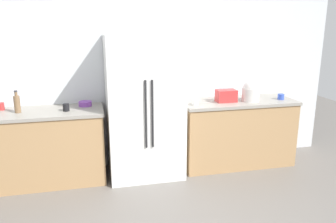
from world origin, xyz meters
TOP-DOWN VIEW (x-y plane):
  - kitchen_back_panel at (0.00, 1.93)m, footprint 5.41×0.10m
  - counter_left at (-1.45, 1.55)m, footprint 1.62×0.66m
  - counter_right at (1.20, 1.55)m, footprint 1.59×0.66m
  - refrigerator at (-0.12, 1.50)m, footprint 0.95×0.73m
  - toaster at (1.01, 1.51)m, footprint 0.27×0.17m
  - rice_cooker at (1.35, 1.47)m, footprint 0.24×0.24m
  - bottle_a at (-1.64, 1.54)m, footprint 0.07×0.07m
  - cup_a at (1.81, 1.47)m, footprint 0.09×0.09m
  - cup_b at (0.54, 1.42)m, footprint 0.09×0.09m
  - cup_c at (-1.08, 1.48)m, footprint 0.08×0.08m
  - cup_d at (-1.86, 1.72)m, footprint 0.07×0.07m
  - bowl_a at (-0.86, 1.70)m, footprint 0.17×0.17m

SIDE VIEW (x-z plane):
  - counter_left at x=-1.45m, z-range 0.00..0.93m
  - counter_right at x=1.20m, z-range 0.00..0.93m
  - refrigerator at x=-0.12m, z-range 0.00..1.84m
  - bowl_a at x=-0.86m, z-range 0.93..0.99m
  - cup_b at x=0.54m, z-range 0.93..1.00m
  - cup_a at x=1.81m, z-range 0.93..1.01m
  - cup_d at x=-1.86m, z-range 0.93..1.02m
  - cup_c at x=-1.08m, z-range 0.93..1.02m
  - toaster at x=1.01m, z-range 0.93..1.09m
  - bottle_a at x=-1.64m, z-range 0.90..1.17m
  - rice_cooker at x=1.35m, z-range 0.92..1.21m
  - kitchen_back_panel at x=0.00m, z-range 0.00..2.65m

